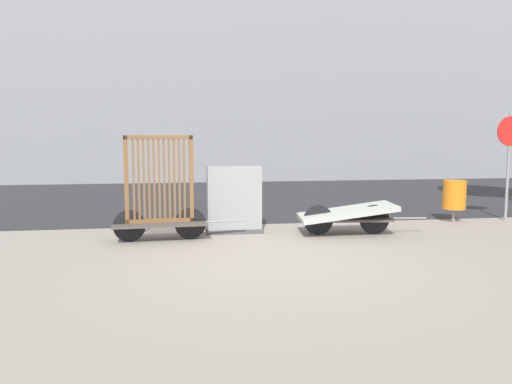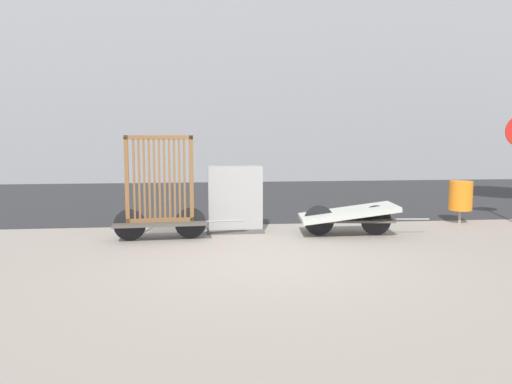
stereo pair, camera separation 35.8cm
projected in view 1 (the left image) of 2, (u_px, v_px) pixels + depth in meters
The scene contains 8 objects.
ground_plane at pixel (274, 260), 7.36m from camera, with size 60.00×60.00×0.00m, color gray.
road_strip at pixel (224, 197), 15.11m from camera, with size 56.00×9.75×0.01m.
building_facade at pixel (209, 30), 21.16m from camera, with size 48.00×4.00×12.65m.
bike_cart_with_bedframe at pixel (160, 203), 8.70m from camera, with size 2.34×0.73×1.84m.
bike_cart_with_mattress at pixel (347, 214), 9.25m from camera, with size 2.42×1.11×0.58m.
utility_cabinet at pixel (234, 202), 9.43m from camera, with size 1.07×0.44×1.26m.
trash_bin at pixel (454, 195), 10.60m from camera, with size 0.47×0.47×0.89m.
sign_post at pixel (509, 150), 10.67m from camera, with size 0.63×0.06×2.30m.
Camera 1 is at (-1.37, -7.07, 1.81)m, focal length 35.00 mm.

